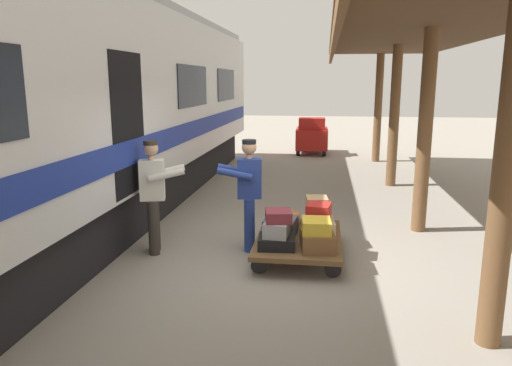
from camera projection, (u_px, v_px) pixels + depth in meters
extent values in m
plane|color=gray|center=(277.00, 262.00, 6.93)|extent=(60.00, 60.00, 0.00)
cylinder|color=brown|center=(378.00, 108.00, 15.33)|extent=(0.24, 0.24, 3.40)
cylinder|color=brown|center=(394.00, 117.00, 11.70)|extent=(0.24, 0.24, 3.40)
cylinder|color=brown|center=(425.00, 133.00, 8.07)|extent=(0.24, 0.24, 3.40)
cylinder|color=brown|center=(505.00, 175.00, 4.45)|extent=(0.24, 0.24, 3.40)
cube|color=#4E3520|center=(466.00, 3.00, 5.89)|extent=(3.20, 19.53, 0.16)
cube|color=brown|center=(337.00, 25.00, 6.15)|extent=(0.08, 19.53, 0.30)
cube|color=silver|center=(28.00, 95.00, 6.94)|extent=(3.00, 19.69, 2.90)
cube|color=black|center=(40.00, 222.00, 7.33)|extent=(2.55, 18.71, 0.90)
cube|color=navy|center=(131.00, 152.00, 6.90)|extent=(0.03, 19.30, 0.36)
cube|color=black|center=(226.00, 85.00, 13.39)|extent=(0.02, 2.17, 0.84)
cube|color=black|center=(193.00, 86.00, 10.05)|extent=(0.02, 2.17, 0.84)
cube|color=black|center=(125.00, 124.00, 6.82)|extent=(0.12, 1.10, 2.00)
cube|color=brown|center=(299.00, 239.00, 7.16)|extent=(1.23, 1.90, 0.07)
cylinder|color=black|center=(333.00, 269.00, 6.38)|extent=(0.22, 0.05, 0.22)
cylinder|color=black|center=(259.00, 265.00, 6.52)|extent=(0.22, 0.05, 0.22)
cylinder|color=black|center=(332.00, 234.00, 7.86)|extent=(0.22, 0.05, 0.22)
cylinder|color=black|center=(271.00, 231.00, 7.99)|extent=(0.22, 0.05, 0.22)
cube|color=#CC6B23|center=(283.00, 221.00, 7.68)|extent=(0.49, 0.61, 0.16)
cube|color=brown|center=(319.00, 219.00, 7.59)|extent=(0.41, 0.62, 0.28)
cube|color=beige|center=(318.00, 229.00, 7.09)|extent=(0.51, 0.57, 0.27)
cube|color=black|center=(277.00, 242.00, 6.67)|extent=(0.52, 0.47, 0.16)
cube|color=#4C515B|center=(280.00, 227.00, 7.16)|extent=(0.50, 0.54, 0.27)
cube|color=brown|center=(317.00, 241.00, 6.58)|extent=(0.50, 0.58, 0.25)
cube|color=#AD231E|center=(319.00, 212.00, 7.02)|extent=(0.38, 0.44, 0.24)
cube|color=#9EA0A5|center=(277.00, 229.00, 6.66)|extent=(0.35, 0.45, 0.20)
cube|color=tan|center=(317.00, 204.00, 7.51)|extent=(0.37, 0.41, 0.21)
cube|color=gold|center=(316.00, 226.00, 6.54)|extent=(0.41, 0.46, 0.18)
cube|color=maroon|center=(278.00, 216.00, 6.65)|extent=(0.41, 0.44, 0.15)
cylinder|color=navy|center=(249.00, 222.00, 7.49)|extent=(0.16, 0.16, 0.82)
cylinder|color=navy|center=(250.00, 226.00, 7.30)|extent=(0.16, 0.16, 0.82)
cube|color=navy|center=(249.00, 178.00, 7.25)|extent=(0.39, 0.28, 0.60)
cylinder|color=tan|center=(249.00, 157.00, 7.18)|extent=(0.09, 0.09, 0.06)
sphere|color=tan|center=(249.00, 147.00, 7.15)|extent=(0.22, 0.22, 0.22)
cylinder|color=black|center=(249.00, 142.00, 7.13)|extent=(0.21, 0.21, 0.06)
cylinder|color=navy|center=(235.00, 170.00, 7.38)|extent=(0.54, 0.19, 0.21)
cylinder|color=navy|center=(234.00, 174.00, 7.06)|extent=(0.54, 0.19, 0.21)
cylinder|color=#332D28|center=(154.00, 228.00, 7.18)|extent=(0.16, 0.16, 0.82)
cylinder|color=#332D28|center=(155.00, 224.00, 7.37)|extent=(0.16, 0.16, 0.82)
cube|color=silver|center=(152.00, 180.00, 7.13)|extent=(0.41, 0.31, 0.60)
cylinder|color=tan|center=(151.00, 158.00, 7.06)|extent=(0.09, 0.09, 0.06)
sphere|color=tan|center=(151.00, 148.00, 7.03)|extent=(0.22, 0.22, 0.22)
cylinder|color=#332D28|center=(150.00, 143.00, 7.01)|extent=(0.21, 0.21, 0.06)
cylinder|color=silver|center=(166.00, 175.00, 6.98)|extent=(0.54, 0.24, 0.21)
cylinder|color=silver|center=(167.00, 171.00, 7.29)|extent=(0.54, 0.24, 0.21)
cube|color=#B21E19|center=(312.00, 138.00, 17.26)|extent=(1.13, 1.72, 0.70)
cube|color=#B21E19|center=(312.00, 125.00, 16.82)|extent=(0.91, 0.72, 0.50)
cylinder|color=black|center=(324.00, 151.00, 16.69)|extent=(0.12, 0.40, 0.40)
cylinder|color=black|center=(298.00, 150.00, 16.82)|extent=(0.12, 0.40, 0.40)
cylinder|color=black|center=(324.00, 146.00, 17.85)|extent=(0.12, 0.40, 0.40)
cylinder|color=black|center=(300.00, 146.00, 17.98)|extent=(0.12, 0.40, 0.40)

